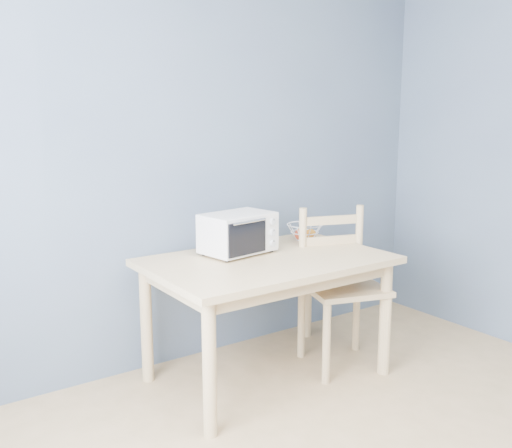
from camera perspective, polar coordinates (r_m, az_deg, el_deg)
dining_table at (r=3.39m, az=1.17°, el=-5.06°), size 1.40×0.90×0.75m
toaster_oven at (r=3.43m, az=-2.02°, el=-0.90°), size 0.46×0.37×0.25m
fruit_basket at (r=3.83m, az=4.84°, el=-0.80°), size 0.31×0.31×0.11m
dining_chair at (r=3.67m, az=8.42°, el=-6.45°), size 0.59×0.59×1.00m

